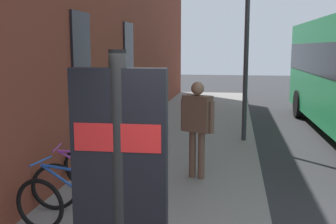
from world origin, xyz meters
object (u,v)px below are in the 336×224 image
Objects in this scene: transit_info_sign at (120,190)px; pedestrian_crossing_street at (197,120)px; bicycle_beside_lamp at (91,185)px; street_lamp at (247,15)px; bicycle_by_door at (108,169)px; bicycle_under_window at (76,207)px.

pedestrian_crossing_street is (5.14, 0.03, -0.50)m from transit_info_sign.
transit_info_sign is at bearing -156.86° from bicycle_beside_lamp.
bicycle_beside_lamp is 0.32× the size of street_lamp.
street_lamp reaches higher than bicycle_beside_lamp.
bicycle_under_window is at bearing -176.38° from bicycle_by_door.
bicycle_under_window is 0.87m from bicycle_beside_lamp.
bicycle_under_window is 3.08m from transit_info_sign.
bicycle_under_window is 0.98× the size of pedestrian_crossing_street.
bicycle_beside_lamp is (0.86, 0.11, 0.00)m from bicycle_under_window.
street_lamp is (3.31, -0.92, 2.12)m from pedestrian_crossing_street.
street_lamp is at bearing -6.03° from transit_info_sign.
street_lamp is at bearing -28.49° from bicycle_by_door.
transit_info_sign is at bearing -160.96° from bicycle_by_door.
street_lamp is (5.95, -2.22, 2.83)m from bicycle_under_window.
bicycle_beside_lamp is 2.38m from pedestrian_crossing_street.
bicycle_beside_lamp is at bearing 141.66° from pedestrian_crossing_street.
bicycle_under_window is at bearing 28.01° from transit_info_sign.
bicycle_beside_lamp is 0.80m from bicycle_by_door.
bicycle_by_door is at bearing -0.10° from bicycle_beside_lamp.
street_lamp is (8.46, -0.89, 1.62)m from transit_info_sign.
bicycle_by_door is at bearing 151.51° from street_lamp.
bicycle_under_window is 1.02× the size of bicycle_by_door.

